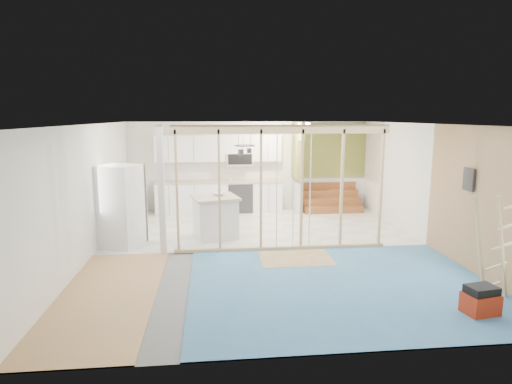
{
  "coord_description": "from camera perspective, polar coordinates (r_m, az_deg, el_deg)",
  "views": [
    {
      "loc": [
        -1.1,
        -8.46,
        2.75
      ],
      "look_at": [
        -0.16,
        0.6,
        1.13
      ],
      "focal_mm": 30.0,
      "sensor_mm": 36.0,
      "label": 1
    }
  ],
  "objects": [
    {
      "name": "room",
      "position": [
        8.66,
        1.45,
        0.4
      ],
      "size": [
        7.01,
        8.01,
        2.61
      ],
      "color": "slate",
      "rests_on": "ground"
    },
    {
      "name": "island",
      "position": [
        9.83,
        -5.46,
        -3.35
      ],
      "size": [
        1.18,
        1.18,
        0.96
      ],
      "rotation": [
        0.0,
        0.0,
        0.23
      ],
      "color": "silver",
      "rests_on": "room"
    },
    {
      "name": "stud_frame",
      "position": [
        8.59,
        0.03,
        2.19
      ],
      "size": [
        4.66,
        0.14,
        2.6
      ],
      "color": "tan",
      "rests_on": "room"
    },
    {
      "name": "ladder",
      "position": [
        7.33,
        29.14,
        -6.5
      ],
      "size": [
        0.87,
        0.11,
        1.61
      ],
      "rotation": [
        0.0,
        0.0,
        0.19
      ],
      "color": "tan",
      "rests_on": "room"
    },
    {
      "name": "fridge",
      "position": [
        9.45,
        -17.62,
        -1.86
      ],
      "size": [
        1.0,
        0.96,
        1.75
      ],
      "rotation": [
        0.0,
        0.0,
        -0.38
      ],
      "color": "white",
      "rests_on": "room"
    },
    {
      "name": "electrical_panel",
      "position": [
        8.47,
        26.5,
        1.52
      ],
      "size": [
        0.04,
        0.3,
        0.4
      ],
      "primitive_type": "cube",
      "color": "#323237",
      "rests_on": "room"
    },
    {
      "name": "soap_bottle_b",
      "position": [
        12.2,
        -3.43,
        1.89
      ],
      "size": [
        0.09,
        0.09,
        0.18
      ],
      "primitive_type": "imported",
      "rotation": [
        0.0,
        0.0,
        0.08
      ],
      "color": "silver",
      "rests_on": "base_cabinets"
    },
    {
      "name": "green_partition",
      "position": [
        12.65,
        8.51,
        1.74
      ],
      "size": [
        2.25,
        1.51,
        2.6
      ],
      "color": "olive",
      "rests_on": "room"
    },
    {
      "name": "base_cabinets",
      "position": [
        12.05,
        -8.25,
        -0.97
      ],
      "size": [
        4.45,
        2.24,
        0.93
      ],
      "color": "white",
      "rests_on": "room"
    },
    {
      "name": "bowl",
      "position": [
        9.82,
        -4.93,
        -0.26
      ],
      "size": [
        0.34,
        0.34,
        0.07
      ],
      "primitive_type": "imported",
      "rotation": [
        0.0,
        0.0,
        -0.26
      ],
      "color": "silver",
      "rests_on": "island"
    },
    {
      "name": "toolbox",
      "position": [
        6.93,
        27.77,
        -12.74
      ],
      "size": [
        0.49,
        0.4,
        0.42
      ],
      "rotation": [
        0.0,
        0.0,
        0.16
      ],
      "color": "#99240E",
      "rests_on": "room"
    },
    {
      "name": "sheathing_panel",
      "position": [
        8.06,
        28.87,
        -1.59
      ],
      "size": [
        0.02,
        4.0,
        2.6
      ],
      "primitive_type": "cube",
      "color": "tan",
      "rests_on": "room"
    },
    {
      "name": "ceiling_light",
      "position": [
        11.74,
        6.44,
        8.97
      ],
      "size": [
        0.32,
        0.32,
        0.08
      ],
      "primitive_type": "cylinder",
      "color": "#FFEABF",
      "rests_on": "room"
    },
    {
      "name": "upper_cabinets",
      "position": [
        12.32,
        -4.74,
        5.69
      ],
      "size": [
        3.6,
        0.41,
        0.85
      ],
      "color": "white",
      "rests_on": "room"
    },
    {
      "name": "floor_overlays",
      "position": [
        9.03,
        1.83,
        -7.62
      ],
      "size": [
        7.0,
        8.0,
        0.03
      ],
      "color": "silver",
      "rests_on": "room"
    },
    {
      "name": "pot_rack",
      "position": [
        10.41,
        -1.56,
        5.9
      ],
      "size": [
        0.52,
        0.52,
        0.72
      ],
      "color": "black",
      "rests_on": "room"
    },
    {
      "name": "soap_bottle_a",
      "position": [
        12.4,
        -12.38,
        2.07
      ],
      "size": [
        0.14,
        0.14,
        0.29
      ],
      "primitive_type": "imported",
      "rotation": [
        0.0,
        0.0,
        0.24
      ],
      "color": "silver",
      "rests_on": "base_cabinets"
    }
  ]
}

